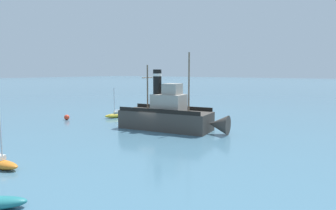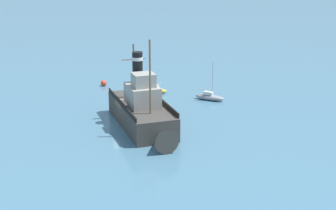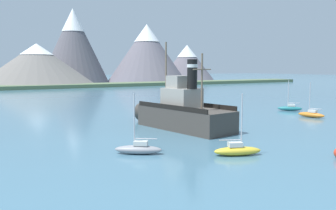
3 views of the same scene
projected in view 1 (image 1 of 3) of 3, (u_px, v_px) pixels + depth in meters
ground_plane at (151, 130)px, 38.61m from camera, size 600.00×600.00×0.00m
old_tugboat at (170, 116)px, 38.88m from camera, size 6.09×14.74×9.90m
sailboat_orange at (0, 163)px, 23.43m from camera, size 1.74×3.93×4.90m
sailboat_grey at (162, 113)px, 51.61m from camera, size 3.71×3.14×4.90m
sailboat_yellow at (116, 115)px, 48.93m from camera, size 3.93×2.50×4.90m
mooring_buoy at (67, 117)px, 46.70m from camera, size 0.81×0.81×0.81m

